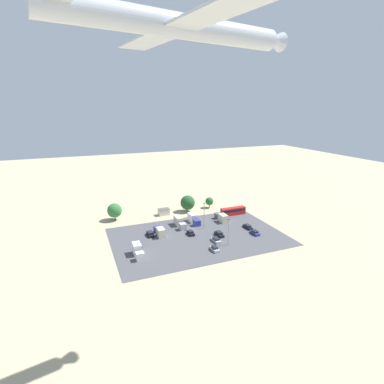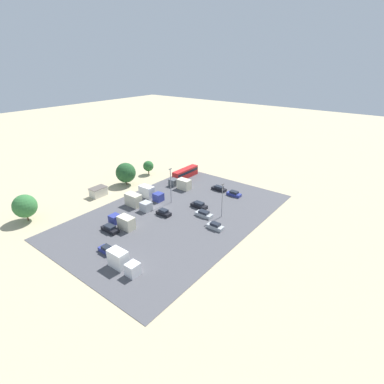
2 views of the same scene
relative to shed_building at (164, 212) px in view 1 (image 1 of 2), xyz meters
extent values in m
plane|color=tan|center=(-4.84, 19.82, -1.34)|extent=(400.00, 400.00, 0.00)
cube|color=#4C4C51|center=(-4.84, 26.09, -1.30)|extent=(59.78, 38.98, 0.08)
cube|color=silver|center=(0.00, 0.00, -0.07)|extent=(4.56, 3.07, 2.54)
cube|color=#59514C|center=(0.00, 0.00, 1.26)|extent=(4.80, 3.31, 0.12)
cube|color=red|center=(-27.30, 11.11, 0.33)|extent=(11.01, 2.41, 3.17)
cube|color=black|center=(-27.30, 11.11, 0.90)|extent=(10.57, 2.45, 0.89)
cube|color=black|center=(-25.15, 26.19, -0.85)|extent=(1.70, 4.71, 0.82)
cube|color=#1E232D|center=(-25.15, 26.19, -0.14)|extent=(1.43, 2.64, 0.60)
cube|color=black|center=(10.78, 19.02, -0.80)|extent=(1.94, 4.64, 0.91)
cube|color=#1E232D|center=(10.78, 19.02, -0.02)|extent=(1.63, 2.60, 0.67)
cube|color=navy|center=(16.53, 25.54, -0.83)|extent=(1.74, 4.51, 0.85)
cube|color=#1E232D|center=(16.53, 25.54, -0.10)|extent=(1.46, 2.53, 0.62)
cube|color=black|center=(-12.01, 28.26, -0.80)|extent=(1.83, 4.72, 0.92)
cube|color=#1E232D|center=(-12.01, 28.26, -0.01)|extent=(1.53, 2.64, 0.67)
cube|color=navy|center=(-24.56, 31.89, -0.84)|extent=(1.78, 4.32, 0.85)
cube|color=#1E232D|center=(-24.56, 31.89, -0.10)|extent=(1.50, 2.42, 0.62)
cube|color=#ADB2B7|center=(-5.43, 37.98, -0.82)|extent=(1.73, 4.11, 0.88)
cube|color=#1E232D|center=(-5.43, 37.98, -0.05)|extent=(1.45, 2.30, 0.65)
cube|color=black|center=(-2.93, 23.50, -0.81)|extent=(1.81, 4.05, 0.91)
cube|color=#1E232D|center=(-2.93, 23.50, -0.02)|extent=(1.52, 2.27, 0.67)
cube|color=#ADB2B7|center=(-8.80, 32.18, -0.84)|extent=(1.87, 4.64, 0.84)
cube|color=#1E232D|center=(-8.80, 32.18, -0.11)|extent=(1.57, 2.60, 0.62)
cube|color=navy|center=(7.52, 16.82, -0.17)|extent=(2.43, 2.28, 2.18)
cube|color=beige|center=(7.52, 21.12, 0.30)|extent=(2.43, 4.05, 3.12)
cube|color=#4C5156|center=(-19.47, 12.57, -0.17)|extent=(2.52, 2.30, 2.19)
cube|color=beige|center=(-19.47, 16.91, 0.30)|extent=(2.52, 4.09, 3.12)
cube|color=navy|center=(-8.32, 16.51, -0.11)|extent=(2.45, 2.49, 2.30)
cube|color=white|center=(-8.32, 11.81, 0.38)|extent=(2.45, 4.42, 3.28)
cube|color=silver|center=(18.02, 35.06, -0.01)|extent=(2.40, 2.21, 2.50)
cube|color=white|center=(18.02, 30.89, 0.53)|extent=(2.40, 3.92, 3.57)
cube|color=#ADB2B7|center=(-1.94, 18.06, -0.06)|extent=(2.52, 2.61, 2.39)
cube|color=beige|center=(-1.94, 13.12, 0.45)|extent=(2.52, 4.65, 3.42)
cylinder|color=brown|center=(20.13, -1.66, -0.39)|extent=(0.36, 0.36, 1.89)
sphere|color=#337038|center=(20.13, -1.66, 2.73)|extent=(5.81, 5.81, 5.81)
cylinder|color=brown|center=(-22.01, -1.28, -0.50)|extent=(0.36, 0.36, 1.69)
sphere|color=#28602D|center=(-22.01, -1.28, 1.71)|extent=(3.64, 3.64, 3.64)
cylinder|color=brown|center=(-11.02, -0.25, -0.51)|extent=(0.36, 0.36, 1.65)
sphere|color=#235128|center=(-11.02, -0.25, 2.69)|extent=(6.35, 6.35, 6.35)
cylinder|color=gray|center=(-9.67, 20.18, 3.68)|extent=(0.20, 0.20, 9.87)
cube|color=#4C4C51|center=(-9.67, 20.18, 8.79)|extent=(0.90, 0.28, 0.20)
cylinder|color=gray|center=(-11.36, 35.94, 3.20)|extent=(0.20, 0.20, 8.91)
cube|color=#4C4C51|center=(-11.36, 35.94, 7.83)|extent=(0.90, 0.28, 0.20)
cylinder|color=silver|center=(19.22, 73.62, 53.50)|extent=(35.32, 9.61, 3.28)
cone|color=silver|center=(0.89, 70.25, 53.50)|extent=(4.11, 3.72, 3.12)
cube|color=silver|center=(19.22, 73.62, 53.01)|extent=(10.61, 32.14, 0.36)
cube|color=silver|center=(33.80, 76.30, 53.66)|extent=(4.47, 11.56, 0.24)
camera|label=1|loc=(33.84, 115.78, 43.00)|focal=28.00mm
camera|label=2|loc=(46.97, 71.56, 36.13)|focal=28.00mm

